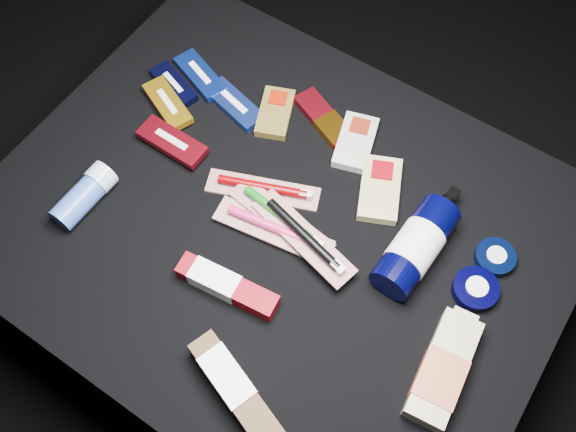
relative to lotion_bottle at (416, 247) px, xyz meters
The scene contains 22 objects.
ground 0.50m from the lotion_bottle, 162.26° to the right, with size 3.00×3.00×0.00m, color black.
cloth_table 0.33m from the lotion_bottle, 162.26° to the right, with size 0.98×0.78×0.40m, color black.
luna_bar_0 0.44m from the lotion_bottle, 168.70° to the left, with size 0.14×0.08×0.02m.
luna_bar_1 0.54m from the lotion_bottle, 168.70° to the left, with size 0.13×0.09×0.02m.
luna_bar_2 0.56m from the lotion_bottle, behind, with size 0.12×0.07×0.01m.
luna_bar_3 0.54m from the lotion_bottle, behind, with size 0.13×0.09×0.02m.
luna_bar_4 0.48m from the lotion_bottle, behind, with size 0.13×0.05×0.02m.
clif_bar_0 0.38m from the lotion_bottle, 162.00° to the left, with size 0.10×0.12×0.02m.
clif_bar_1 0.24m from the lotion_bottle, 143.95° to the left, with size 0.09×0.13×0.02m.
clif_bar_2 0.14m from the lotion_bottle, 143.77° to the left, with size 0.11×0.14×0.02m.
power_bar 0.30m from the lotion_bottle, 150.50° to the left, with size 0.15×0.10×0.02m.
lotion_bottle is the anchor object (origin of this frame).
cream_tin_upper 0.14m from the lotion_bottle, 30.38° to the left, with size 0.07×0.07×0.02m.
cream_tin_lower 0.12m from the lotion_bottle, ahead, with size 0.08×0.08×0.02m.
bodywash_bottle 0.20m from the lotion_bottle, 49.27° to the right, with size 0.08×0.19×0.04m.
deodorant_stick 0.57m from the lotion_bottle, 156.82° to the right, with size 0.05×0.12×0.05m.
toothbrush_pack_0 0.28m from the lotion_bottle, behind, with size 0.21×0.12×0.02m.
toothbrush_pack_1 0.24m from the lotion_bottle, 156.48° to the right, with size 0.22×0.08×0.02m.
toothbrush_pack_2 0.23m from the lotion_bottle, 161.27° to the right, with size 0.21×0.07×0.02m.
toothbrush_pack_3 0.18m from the lotion_bottle, 152.61° to the right, with size 0.22×0.10×0.02m.
toothpaste_carton_red 0.32m from the lotion_bottle, 135.97° to the right, with size 0.18×0.06×0.03m.
toothpaste_carton_green 0.37m from the lotion_bottle, 108.49° to the right, with size 0.20×0.11×0.04m.
Camera 1 is at (0.29, -0.41, 1.39)m, focal length 40.00 mm.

